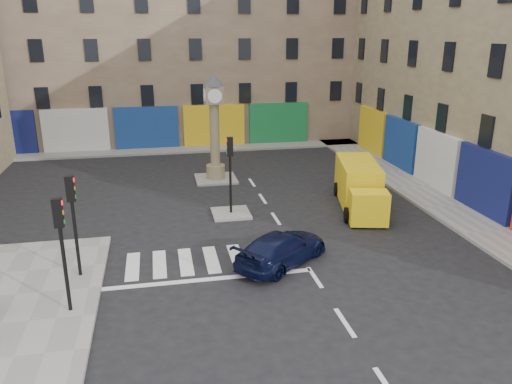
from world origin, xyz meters
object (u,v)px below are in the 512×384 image
object	(u,v)px
traffic_light_left_far	(73,210)
navy_sedan	(282,248)
yellow_van	(359,186)
traffic_light_left_near	(61,237)
clock_pillar	(214,121)
traffic_light_island	(230,163)

from	to	relation	value
traffic_light_left_far	navy_sedan	xyz separation A→B (m)	(7.41, -0.24, -2.00)
traffic_light_left_far	yellow_van	xyz separation A→B (m)	(12.84, 5.35, -1.55)
traffic_light_left_near	navy_sedan	distance (m)	7.97
yellow_van	clock_pillar	bearing A→B (deg)	150.50
traffic_light_left_near	navy_sedan	world-z (taller)	traffic_light_left_near
traffic_light_left_near	clock_pillar	world-z (taller)	clock_pillar
traffic_light_left_far	clock_pillar	bearing A→B (deg)	61.06
clock_pillar	yellow_van	world-z (taller)	clock_pillar
traffic_light_left_far	clock_pillar	distance (m)	13.05
traffic_light_left_near	traffic_light_island	size ratio (longest dim) A/B	1.00
traffic_light_island	navy_sedan	distance (m)	6.07
traffic_light_left_near	yellow_van	xyz separation A→B (m)	(12.84, 7.75, -1.55)
traffic_light_left_near	traffic_light_left_far	xyz separation A→B (m)	(0.00, 2.40, 0.00)
clock_pillar	navy_sedan	bearing A→B (deg)	-84.57
navy_sedan	yellow_van	size ratio (longest dim) A/B	0.69
traffic_light_left_far	clock_pillar	size ratio (longest dim) A/B	0.61
traffic_light_left_far	yellow_van	world-z (taller)	traffic_light_left_far
traffic_light_island	clock_pillar	xyz separation A→B (m)	(0.00, 6.00, 0.96)
traffic_light_island	navy_sedan	bearing A→B (deg)	-78.91
traffic_light_left_far	yellow_van	distance (m)	13.99
traffic_light_island	yellow_van	bearing A→B (deg)	-0.46
traffic_light_left_far	clock_pillar	xyz separation A→B (m)	(6.30, 11.40, 0.93)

